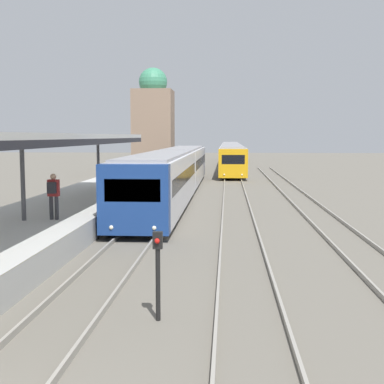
{
  "coord_description": "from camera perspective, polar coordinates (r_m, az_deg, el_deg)",
  "views": [
    {
      "loc": [
        3.41,
        -4.97,
        3.88
      ],
      "look_at": [
        1.96,
        16.97,
        1.57
      ],
      "focal_mm": 50.0,
      "sensor_mm": 36.0,
      "label": 1
    }
  ],
  "objects": [
    {
      "name": "distant_domed_building",
      "position": [
        55.43,
        -4.14,
        7.18
      ],
      "size": [
        4.0,
        4.0,
        10.81
      ],
      "color": "#89705B",
      "rests_on": "ground_plane"
    },
    {
      "name": "train_far",
      "position": [
        68.91,
        4.21,
        4.09
      ],
      "size": [
        2.56,
        45.75,
        2.89
      ],
      "color": "gold",
      "rests_on": "ground_plane"
    },
    {
      "name": "platform_canopy",
      "position": [
        19.81,
        -17.62,
        5.64
      ],
      "size": [
        4.0,
        27.91,
        3.1
      ],
      "color": "beige",
      "rests_on": "station_platform"
    },
    {
      "name": "person_on_platform",
      "position": [
        19.82,
        -14.58,
        -0.05
      ],
      "size": [
        0.4,
        0.4,
        1.66
      ],
      "color": "#2D2D33",
      "rests_on": "station_platform"
    },
    {
      "name": "train_near",
      "position": [
        35.03,
        -1.82,
        2.35
      ],
      "size": [
        2.65,
        31.64,
        2.98
      ],
      "color": "navy",
      "rests_on": "ground_plane"
    },
    {
      "name": "signal_post_near",
      "position": [
        11.29,
        -3.67,
        -7.88
      ],
      "size": [
        0.2,
        0.21,
        1.9
      ],
      "color": "black",
      "rests_on": "ground_plane"
    }
  ]
}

